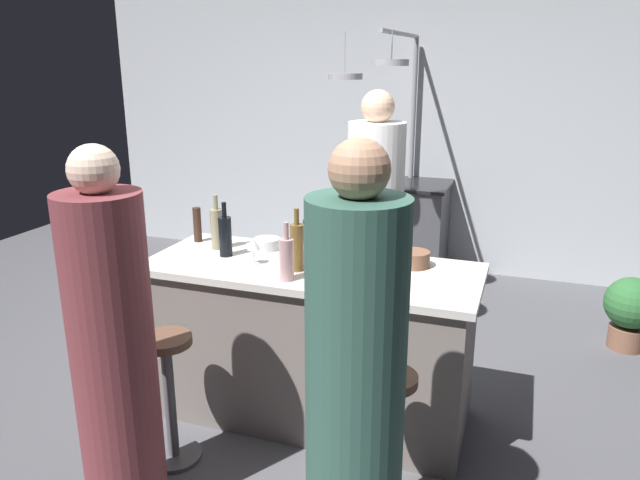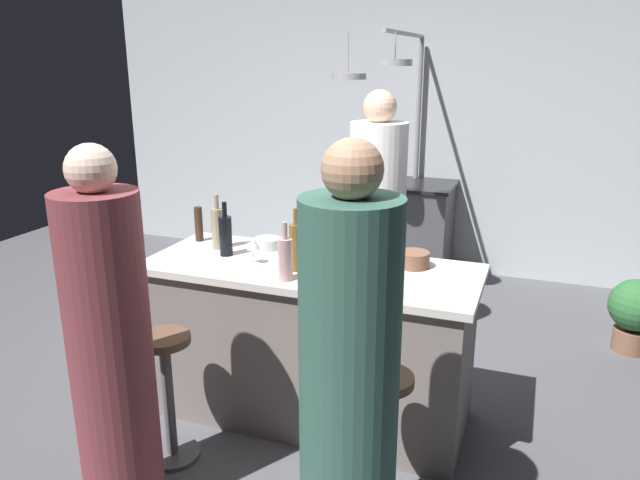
{
  "view_description": "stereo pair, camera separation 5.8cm",
  "coord_description": "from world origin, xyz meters",
  "px_view_note": "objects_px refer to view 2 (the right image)",
  "views": [
    {
      "loc": [
        1.07,
        -2.86,
        1.96
      ],
      "look_at": [
        0.0,
        0.15,
        1.0
      ],
      "focal_mm": 33.87,
      "sensor_mm": 36.0,
      "label": 1
    },
    {
      "loc": [
        1.12,
        -2.84,
        1.96
      ],
      "look_at": [
        0.0,
        0.15,
        1.0
      ],
      "focal_mm": 33.87,
      "sensor_mm": 36.0,
      "label": 2
    }
  ],
  "objects_px": {
    "wine_bottle_amber": "(296,246)",
    "wine_glass_by_chef": "(253,245)",
    "bar_stool_left": "(168,391)",
    "wine_bottle_green": "(309,239)",
    "guest_left": "(111,353)",
    "stove_range": "(408,230)",
    "wine_bottle_white": "(218,227)",
    "potted_plant": "(635,311)",
    "wine_glass_near_left_guest": "(372,248)",
    "chef": "(376,235)",
    "wine_glass_near_right_guest": "(319,238)",
    "mixing_bowl_wooden": "(414,259)",
    "bar_stool_right": "(382,438)",
    "pepper_mill": "(199,224)",
    "wine_bottle_dark": "(225,235)",
    "wine_bottle_rose": "(285,258)",
    "mixing_bowl_ceramic": "(370,276)",
    "mixing_bowl_steel": "(268,243)",
    "guest_right": "(349,393)"
  },
  "relations": [
    {
      "from": "wine_glass_by_chef",
      "to": "wine_glass_near_left_guest",
      "type": "distance_m",
      "value": 0.64
    },
    {
      "from": "bar_stool_left",
      "to": "wine_bottle_amber",
      "type": "bearing_deg",
      "value": 47.64
    },
    {
      "from": "wine_bottle_amber",
      "to": "wine_glass_by_chef",
      "type": "height_order",
      "value": "wine_bottle_amber"
    },
    {
      "from": "guest_left",
      "to": "wine_glass_by_chef",
      "type": "relative_size",
      "value": 11.33
    },
    {
      "from": "wine_bottle_amber",
      "to": "mixing_bowl_wooden",
      "type": "height_order",
      "value": "wine_bottle_amber"
    },
    {
      "from": "wine_bottle_green",
      "to": "wine_bottle_rose",
      "type": "relative_size",
      "value": 1.05
    },
    {
      "from": "chef",
      "to": "mixing_bowl_steel",
      "type": "relative_size",
      "value": 11.31
    },
    {
      "from": "chef",
      "to": "mixing_bowl_steel",
      "type": "distance_m",
      "value": 0.88
    },
    {
      "from": "chef",
      "to": "mixing_bowl_ceramic",
      "type": "bearing_deg",
      "value": -76.28
    },
    {
      "from": "chef",
      "to": "wine_bottle_dark",
      "type": "bearing_deg",
      "value": -123.01
    },
    {
      "from": "wine_bottle_amber",
      "to": "guest_left",
      "type": "bearing_deg",
      "value": -117.91
    },
    {
      "from": "chef",
      "to": "wine_glass_by_chef",
      "type": "height_order",
      "value": "chef"
    },
    {
      "from": "potted_plant",
      "to": "wine_glass_near_left_guest",
      "type": "height_order",
      "value": "wine_glass_near_left_guest"
    },
    {
      "from": "guest_left",
      "to": "wine_bottle_green",
      "type": "height_order",
      "value": "guest_left"
    },
    {
      "from": "guest_right",
      "to": "wine_bottle_dark",
      "type": "bearing_deg",
      "value": 136.7
    },
    {
      "from": "wine_bottle_amber",
      "to": "wine_glass_near_left_guest",
      "type": "height_order",
      "value": "wine_bottle_amber"
    },
    {
      "from": "bar_stool_left",
      "to": "wine_bottle_dark",
      "type": "relative_size",
      "value": 2.21
    },
    {
      "from": "guest_right",
      "to": "wine_bottle_dark",
      "type": "xyz_separation_m",
      "value": [
        -1.05,
        0.99,
        0.22
      ]
    },
    {
      "from": "chef",
      "to": "wine_glass_near_right_guest",
      "type": "relative_size",
      "value": 12.17
    },
    {
      "from": "pepper_mill",
      "to": "guest_right",
      "type": "bearing_deg",
      "value": -41.46
    },
    {
      "from": "bar_stool_left",
      "to": "wine_bottle_dark",
      "type": "bearing_deg",
      "value": 88.78
    },
    {
      "from": "guest_left",
      "to": "wine_bottle_rose",
      "type": "distance_m",
      "value": 0.92
    },
    {
      "from": "wine_bottle_white",
      "to": "mixing_bowl_steel",
      "type": "relative_size",
      "value": 2.04
    },
    {
      "from": "wine_glass_near_left_guest",
      "to": "wine_glass_near_right_guest",
      "type": "bearing_deg",
      "value": 166.01
    },
    {
      "from": "wine_bottle_amber",
      "to": "wine_bottle_green",
      "type": "relative_size",
      "value": 1.06
    },
    {
      "from": "wine_bottle_amber",
      "to": "wine_bottle_green",
      "type": "bearing_deg",
      "value": 88.9
    },
    {
      "from": "bar_stool_left",
      "to": "wine_bottle_white",
      "type": "xyz_separation_m",
      "value": [
        -0.09,
        0.72,
        0.65
      ]
    },
    {
      "from": "potted_plant",
      "to": "pepper_mill",
      "type": "distance_m",
      "value": 3.0
    },
    {
      "from": "mixing_bowl_steel",
      "to": "mixing_bowl_ceramic",
      "type": "xyz_separation_m",
      "value": [
        0.71,
        -0.33,
        0.0
      ]
    },
    {
      "from": "mixing_bowl_ceramic",
      "to": "wine_bottle_white",
      "type": "bearing_deg",
      "value": 166.49
    },
    {
      "from": "mixing_bowl_steel",
      "to": "bar_stool_left",
      "type": "bearing_deg",
      "value": -102.31
    },
    {
      "from": "bar_stool_left",
      "to": "potted_plant",
      "type": "height_order",
      "value": "bar_stool_left"
    },
    {
      "from": "wine_bottle_white",
      "to": "chef",
      "type": "bearing_deg",
      "value": 49.33
    },
    {
      "from": "bar_stool_right",
      "to": "mixing_bowl_wooden",
      "type": "distance_m",
      "value": 0.97
    },
    {
      "from": "wine_bottle_amber",
      "to": "mixing_bowl_ceramic",
      "type": "xyz_separation_m",
      "value": [
        0.41,
        -0.04,
        -0.1
      ]
    },
    {
      "from": "chef",
      "to": "mixing_bowl_wooden",
      "type": "xyz_separation_m",
      "value": [
        0.41,
        -0.77,
        0.12
      ]
    },
    {
      "from": "bar_stool_left",
      "to": "wine_glass_near_left_guest",
      "type": "bearing_deg",
      "value": 40.48
    },
    {
      "from": "guest_right",
      "to": "mixing_bowl_steel",
      "type": "distance_m",
      "value": 1.48
    },
    {
      "from": "wine_bottle_green",
      "to": "mixing_bowl_ceramic",
      "type": "bearing_deg",
      "value": -27.86
    },
    {
      "from": "potted_plant",
      "to": "wine_bottle_rose",
      "type": "height_order",
      "value": "wine_bottle_rose"
    },
    {
      "from": "guest_left",
      "to": "wine_bottle_amber",
      "type": "relative_size",
      "value": 4.98
    },
    {
      "from": "stove_range",
      "to": "bar_stool_left",
      "type": "distance_m",
      "value": 3.11
    },
    {
      "from": "wine_bottle_green",
      "to": "mixing_bowl_wooden",
      "type": "relative_size",
      "value": 1.87
    },
    {
      "from": "stove_range",
      "to": "wine_bottle_white",
      "type": "relative_size",
      "value": 2.78
    },
    {
      "from": "wine_bottle_rose",
      "to": "wine_bottle_white",
      "type": "xyz_separation_m",
      "value": [
        -0.58,
        0.35,
        0.01
      ]
    },
    {
      "from": "mixing_bowl_ceramic",
      "to": "wine_bottle_rose",
      "type": "bearing_deg",
      "value": -164.62
    },
    {
      "from": "stove_range",
      "to": "bar_stool_right",
      "type": "height_order",
      "value": "stove_range"
    },
    {
      "from": "wine_bottle_amber",
      "to": "wine_bottle_rose",
      "type": "xyz_separation_m",
      "value": [
        0.01,
        -0.15,
        -0.02
      ]
    },
    {
      "from": "stove_range",
      "to": "guest_right",
      "type": "distance_m",
      "value": 3.5
    },
    {
      "from": "chef",
      "to": "wine_bottle_dark",
      "type": "distance_m",
      "value": 1.15
    }
  ]
}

